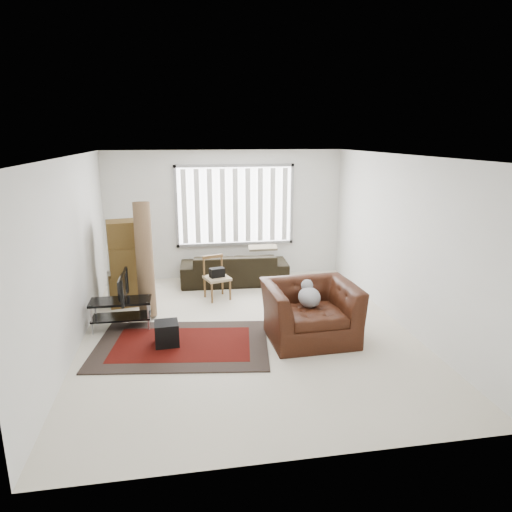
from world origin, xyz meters
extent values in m
plane|color=beige|center=(0.00, 0.00, 0.00)|extent=(6.00, 6.00, 0.00)
cube|color=white|center=(0.00, 0.00, 2.70)|extent=(5.00, 6.00, 0.02)
cube|color=silver|center=(0.00, 3.00, 1.35)|extent=(5.00, 0.02, 2.70)
cube|color=silver|center=(0.00, -3.00, 1.35)|extent=(5.00, 0.02, 2.70)
cube|color=silver|center=(-2.50, 0.00, 1.35)|extent=(0.02, 6.00, 2.70)
cube|color=silver|center=(2.50, 0.00, 1.35)|extent=(0.02, 6.00, 2.70)
cube|color=white|center=(0.20, 2.98, 1.55)|extent=(2.40, 0.01, 1.60)
cube|color=gray|center=(0.20, 2.96, 1.55)|extent=(2.52, 0.06, 1.72)
cube|color=white|center=(0.20, 2.92, 1.55)|extent=(2.40, 0.02, 1.55)
cube|color=black|center=(-1.02, -0.34, 0.01)|extent=(2.70, 1.99, 0.02)
cube|color=#430A06|center=(-1.02, -0.34, 0.02)|extent=(2.12, 1.41, 0.00)
cube|color=black|center=(-1.95, 0.46, 0.45)|extent=(0.94, 0.43, 0.04)
cube|color=black|center=(-1.95, 0.46, 0.19)|extent=(0.91, 0.40, 0.03)
cylinder|color=#B2B2B7|center=(-2.38, 0.28, 0.24)|extent=(0.03, 0.03, 0.47)
cylinder|color=#B2B2B7|center=(-1.52, 0.28, 0.24)|extent=(0.03, 0.03, 0.47)
cylinder|color=#B2B2B7|center=(-2.38, 0.64, 0.24)|extent=(0.03, 0.03, 0.47)
cylinder|color=#B2B2B7|center=(-1.52, 0.64, 0.24)|extent=(0.03, 0.03, 0.47)
imported|color=black|center=(-1.95, 0.46, 0.69)|extent=(0.10, 0.77, 0.44)
cube|color=black|center=(-1.23, -0.31, 0.19)|extent=(0.36, 0.36, 0.34)
cube|color=brown|center=(-1.98, 1.61, 0.28)|extent=(0.71, 0.67, 0.57)
cube|color=brown|center=(-1.96, 1.58, 0.82)|extent=(0.65, 0.60, 0.51)
cube|color=brown|center=(-2.00, 1.63, 1.30)|extent=(0.59, 0.59, 0.45)
cube|color=silver|center=(-2.04, 1.48, 0.32)|extent=(0.51, 0.16, 0.65)
cylinder|color=brown|center=(-1.58, 1.03, 0.97)|extent=(0.35, 0.73, 1.94)
imported|color=black|center=(0.10, 2.45, 0.42)|extent=(2.23, 1.05, 0.84)
cube|color=#877658|center=(-0.33, 1.56, 0.40)|extent=(0.54, 0.54, 0.05)
cylinder|color=brown|center=(-0.45, 1.33, 0.20)|extent=(0.04, 0.04, 0.40)
cylinder|color=brown|center=(-0.10, 1.44, 0.20)|extent=(0.04, 0.04, 0.40)
cylinder|color=brown|center=(-0.56, 1.68, 0.20)|extent=(0.04, 0.04, 0.40)
cylinder|color=brown|center=(-0.21, 1.79, 0.20)|extent=(0.04, 0.04, 0.40)
cube|color=brown|center=(-0.39, 1.74, 0.77)|extent=(0.40, 0.16, 0.06)
cube|color=brown|center=(-0.56, 1.69, 0.60)|extent=(0.05, 0.05, 0.40)
cube|color=brown|center=(-0.21, 1.80, 0.60)|extent=(0.05, 0.05, 0.40)
cube|color=black|center=(-0.33, 1.56, 0.51)|extent=(0.30, 0.23, 0.17)
imported|color=#34150A|center=(0.90, -0.42, 0.49)|extent=(1.37, 1.20, 0.98)
ellipsoid|color=#59595B|center=(0.90, -0.42, 0.64)|extent=(0.28, 0.36, 0.24)
sphere|color=#59595B|center=(0.89, -0.24, 0.78)|extent=(0.18, 0.18, 0.18)
camera|label=1|loc=(-0.98, -6.57, 2.98)|focal=32.00mm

